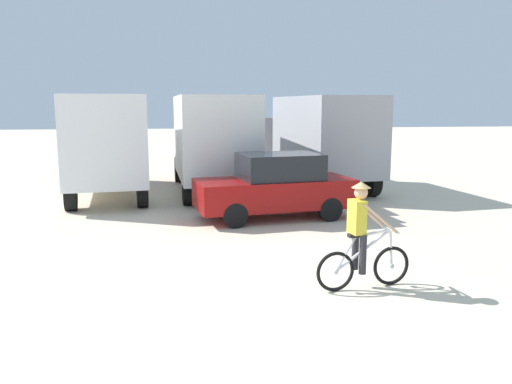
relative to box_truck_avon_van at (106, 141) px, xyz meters
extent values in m
plane|color=beige|center=(3.63, -9.77, -1.87)|extent=(120.00, 120.00, 0.00)
cube|color=white|center=(0.06, -0.57, 0.13)|extent=(2.96, 5.43, 2.70)
cube|color=#B21E1E|center=(-0.31, 2.81, -0.37)|extent=(2.35, 1.73, 2.00)
cube|color=black|center=(-0.39, 3.50, -0.02)|extent=(2.02, 0.30, 0.80)
cylinder|color=black|center=(-1.31, 2.60, -1.37)|extent=(0.43, 1.03, 1.00)
cylinder|color=black|center=(0.71, 2.82, -1.37)|extent=(0.43, 1.03, 1.00)
cylinder|color=black|center=(-0.76, -2.36, -1.37)|extent=(0.43, 1.03, 1.00)
cylinder|color=black|center=(1.26, -2.14, -1.37)|extent=(0.43, 1.03, 1.00)
cube|color=white|center=(3.56, -0.24, 0.13)|extent=(2.68, 5.32, 2.70)
cube|color=#4C6B9E|center=(3.37, 3.16, -0.37)|extent=(2.28, 1.62, 2.00)
cube|color=black|center=(3.34, 3.86, -0.02)|extent=(2.03, 0.19, 0.80)
cylinder|color=black|center=(2.36, 3.00, -1.37)|extent=(0.37, 1.02, 1.00)
cylinder|color=black|center=(4.40, 3.11, -1.37)|extent=(0.37, 1.02, 1.00)
cylinder|color=black|center=(2.63, -1.98, -1.37)|extent=(0.37, 1.02, 1.00)
cylinder|color=black|center=(4.67, -1.87, -1.37)|extent=(0.37, 1.02, 1.00)
cube|color=#9E9EA3|center=(7.59, 0.23, 0.13)|extent=(2.95, 5.43, 2.70)
cube|color=#2D2D33|center=(7.22, 3.61, -0.37)|extent=(2.35, 1.73, 2.00)
cube|color=black|center=(7.14, 4.31, -0.02)|extent=(2.02, 0.30, 0.80)
cylinder|color=black|center=(6.22, 3.40, -1.37)|extent=(0.43, 1.03, 1.00)
cylinder|color=black|center=(8.25, 3.62, -1.37)|extent=(0.43, 1.03, 1.00)
cylinder|color=black|center=(6.76, -1.56, -1.37)|extent=(0.43, 1.03, 1.00)
cylinder|color=black|center=(8.79, -1.34, -1.37)|extent=(0.43, 1.03, 1.00)
cube|color=maroon|center=(4.92, -4.23, -1.17)|extent=(4.42, 2.37, 0.76)
cube|color=black|center=(5.07, -4.21, -0.45)|extent=(2.32, 1.90, 0.68)
cylinder|color=black|center=(3.75, -5.20, -1.55)|extent=(0.67, 0.31, 0.64)
cylinder|color=black|center=(3.52, -3.66, -1.55)|extent=(0.67, 0.31, 0.64)
cylinder|color=black|center=(6.32, -4.81, -1.55)|extent=(0.67, 0.31, 0.64)
cylinder|color=black|center=(6.09, -3.27, -1.55)|extent=(0.67, 0.31, 0.64)
torus|color=black|center=(5.95, -9.74, -1.53)|extent=(0.68, 0.17, 0.68)
cylinder|color=silver|center=(5.95, -9.74, -1.53)|extent=(0.09, 0.09, 0.08)
torus|color=black|center=(4.91, -9.90, -1.53)|extent=(0.68, 0.17, 0.68)
cylinder|color=silver|center=(4.91, -9.90, -1.53)|extent=(0.09, 0.09, 0.08)
cylinder|color=silver|center=(5.41, -9.82, -1.21)|extent=(1.02, 0.21, 0.68)
cylinder|color=silver|center=(5.58, -9.80, -0.93)|extent=(0.66, 0.15, 0.13)
cylinder|color=silver|center=(5.09, -9.87, -1.25)|extent=(0.39, 0.11, 0.59)
cylinder|color=silver|center=(5.93, -9.74, -1.21)|extent=(0.11, 0.07, 0.64)
cylinder|color=silver|center=(5.90, -9.74, -0.89)|extent=(0.12, 0.52, 0.04)
cube|color=black|center=(5.26, -9.85, -0.94)|extent=(0.26, 0.16, 0.06)
cube|color=gold|center=(5.28, -9.84, -0.63)|extent=(0.25, 0.35, 0.56)
sphere|color=tan|center=(5.33, -9.83, -0.23)|extent=(0.22, 0.22, 0.22)
cone|color=tan|center=(5.33, -9.83, -0.10)|extent=(0.32, 0.32, 0.10)
cylinder|color=#26262B|center=(5.31, -9.71, -1.24)|extent=(0.12, 0.12, 0.66)
cylinder|color=#26262B|center=(5.35, -9.96, -1.24)|extent=(0.12, 0.12, 0.66)
cylinder|color=tan|center=(5.58, -9.61, -0.65)|extent=(0.62, 0.19, 0.53)
cylinder|color=tan|center=(5.64, -9.97, -0.65)|extent=(0.63, 0.11, 0.53)
camera|label=1|loc=(2.43, -17.81, 1.18)|focal=36.29mm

